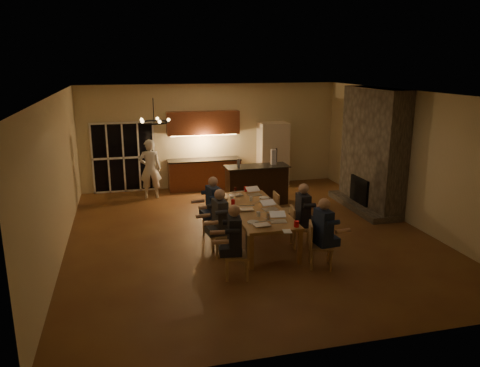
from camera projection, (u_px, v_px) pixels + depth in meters
The scene contains 45 objects.
floor at pixel (249, 235), 10.73m from camera, with size 9.00×9.00×0.00m, color brown.
back_wall at pixel (211, 136), 14.56m from camera, with size 8.00×0.04×3.20m, color beige.
left_wall at pixel (56, 177), 9.38m from camera, with size 0.04×9.00×3.20m, color beige.
right_wall at pixel (410, 158), 11.27m from camera, with size 0.04×9.00×3.20m, color beige.
ceiling at pixel (250, 92), 9.91m from camera, with size 8.00×9.00×0.04m, color white.
french_doors at pixel (124, 158), 14.02m from camera, with size 1.86×0.08×2.10m, color black.
fireplace at pixel (373, 150), 12.32m from camera, with size 0.58×2.50×3.20m, color #615A4C.
kitchenette at pixel (204, 151), 14.29m from camera, with size 2.24×0.68×2.40m, color brown, non-canonical shape.
refrigerator at pixel (273, 154), 14.82m from camera, with size 0.90×0.68×2.00m, color beige.
dining_table at pixel (256, 225), 10.25m from camera, with size 1.10×2.84×0.75m, color #AE7345.
bar_island at pixel (257, 185), 12.94m from camera, with size 1.75×0.68×1.08m, color black.
chair_left_near at pixel (237, 255), 8.51m from camera, with size 0.44×0.44×0.89m, color tan, non-canonical shape.
chair_left_mid at pixel (224, 234), 9.52m from camera, with size 0.44×0.44×0.89m, color tan, non-canonical shape.
chair_left_far at pixel (214, 217), 10.59m from camera, with size 0.44×0.44×0.89m, color tan, non-canonical shape.
chair_right_near at pixel (321, 245), 8.93m from camera, with size 0.44×0.44×0.89m, color tan, non-canonical shape.
chair_right_mid at pixel (302, 227), 9.92m from camera, with size 0.44×0.44×0.89m, color tan, non-canonical shape.
chair_right_far at pixel (284, 211), 11.00m from camera, with size 0.44×0.44×0.89m, color tan, non-canonical shape.
person_left_near at pixel (234, 241), 8.49m from camera, with size 0.60×0.60×1.38m, color #202229, non-canonical shape.
person_right_near at pixel (323, 233), 8.89m from camera, with size 0.60×0.60×1.38m, color #1E294B, non-canonical shape.
person_left_mid at pixel (220, 222), 9.51m from camera, with size 0.60×0.60×1.38m, color #363A40, non-canonical shape.
person_right_mid at pixel (303, 215), 9.93m from camera, with size 0.60×0.60×1.38m, color #202229, non-canonical shape.
person_left_far at pixel (213, 207), 10.51m from camera, with size 0.60×0.60×1.38m, color #1E294B, non-canonical shape.
standing_person at pixel (150, 169), 13.43m from camera, with size 0.63×0.41×1.72m, color white.
chandelier at pixel (154, 122), 8.73m from camera, with size 0.57×0.57×0.03m, color black.
laptop_a at pixel (262, 220), 9.10m from camera, with size 0.32×0.28×0.23m, color silver, non-canonical shape.
laptop_b at pixel (278, 216), 9.31m from camera, with size 0.32×0.28×0.23m, color silver, non-canonical shape.
laptop_c at pixel (246, 205), 10.06m from camera, with size 0.32×0.28×0.23m, color silver, non-canonical shape.
laptop_d at pixel (270, 204), 10.08m from camera, with size 0.32×0.28×0.23m, color silver, non-canonical shape.
laptop_e at pixel (236, 191), 11.15m from camera, with size 0.32×0.28×0.23m, color silver, non-canonical shape.
laptop_f at pixel (254, 190), 11.18m from camera, with size 0.32×0.28×0.23m, color silver, non-canonical shape.
mug_front at pixel (258, 214), 9.64m from camera, with size 0.08×0.08×0.10m, color white.
mug_mid at pixel (251, 199), 10.72m from camera, with size 0.07×0.07×0.10m, color white.
mug_back at pixel (232, 198), 10.75m from camera, with size 0.08×0.08×0.10m, color white.
redcup_near at pixel (296, 224), 9.03m from camera, with size 0.10×0.10×0.12m, color red.
redcup_mid at pixel (233, 202), 10.43m from camera, with size 0.08×0.08×0.12m, color red.
redcup_far at pixel (246, 189), 11.49m from camera, with size 0.08×0.08×0.12m, color red.
can_silver at pixel (268, 216), 9.47m from camera, with size 0.06×0.06×0.12m, color #B2B2B7.
can_cola at pixel (235, 190), 11.43m from camera, with size 0.06×0.06×0.12m, color #3F0F0C.
can_right at pixel (270, 200), 10.56m from camera, with size 0.06×0.06×0.12m, color #B2B2B7.
plate_near at pixel (278, 215), 9.69m from camera, with size 0.26×0.26×0.02m, color white.
plate_left at pixel (253, 222), 9.29m from camera, with size 0.23×0.23×0.02m, color white.
plate_far at pixel (264, 198), 10.95m from camera, with size 0.23×0.23×0.02m, color white.
notepad at pixel (287, 231), 8.79m from camera, with size 0.16×0.22×0.01m, color white.
bar_bottle at pixel (238, 163), 12.60m from camera, with size 0.08×0.08×0.24m, color #99999E.
bar_blender at pixel (273, 157), 12.92m from camera, with size 0.13×0.13×0.42m, color silver.
Camera 1 is at (-2.65, -9.73, 3.86)m, focal length 35.00 mm.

